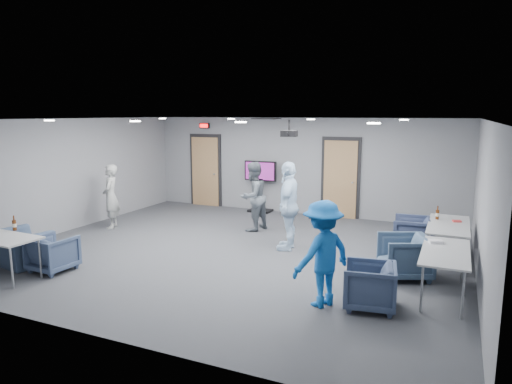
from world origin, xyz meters
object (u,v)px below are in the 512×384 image
at_px(chair_right_b, 405,257).
at_px(table_right_a, 449,226).
at_px(person_c, 289,206).
at_px(bottle_front, 14,225).
at_px(bottle_right, 437,214).
at_px(chair_front_b, 20,248).
at_px(person_b, 253,197).
at_px(person_a, 111,197).
at_px(table_right_b, 445,254).
at_px(chair_right_c, 369,286).
at_px(projector, 289,133).
at_px(tv_stand, 260,183).
at_px(chair_front_a, 53,253).
at_px(person_d, 322,254).
at_px(chair_right_a, 413,235).

xyz_separation_m(chair_right_b, table_right_a, (0.65, 1.27, 0.31)).
relative_size(person_c, bottle_front, 6.74).
height_order(bottle_front, bottle_right, bottle_front).
bearing_deg(chair_front_b, person_c, -134.01).
relative_size(person_b, bottle_front, 6.09).
height_order(person_a, chair_right_b, person_a).
relative_size(person_a, table_right_b, 0.95).
bearing_deg(chair_right_c, person_a, -116.98).
distance_m(person_b, person_c, 1.73).
distance_m(person_a, bottle_right, 7.53).
bearing_deg(projector, tv_stand, 116.30).
bearing_deg(chair_right_c, person_b, -143.84).
height_order(person_a, projector, projector).
xyz_separation_m(person_a, person_c, (4.63, 0.10, 0.13)).
bearing_deg(chair_front_a, tv_stand, -100.32).
height_order(person_d, chair_right_c, person_d).
height_order(person_b, person_d, person_b).
bearing_deg(chair_right_a, person_a, -86.60).
bearing_deg(table_right_b, chair_front_b, 102.31).
xyz_separation_m(person_b, tv_stand, (-0.68, 2.03, 0.00)).
xyz_separation_m(chair_right_c, chair_front_a, (-5.52, -0.70, -0.01)).
bearing_deg(table_right_a, tv_stand, 62.48).
height_order(chair_right_b, bottle_right, bottle_right).
relative_size(person_b, person_c, 0.90).
relative_size(chair_right_a, table_right_a, 0.46).
relative_size(chair_front_a, tv_stand, 0.49).
xyz_separation_m(chair_right_b, chair_right_c, (-0.33, -1.53, -0.04)).
distance_m(chair_right_c, chair_front_a, 5.56).
xyz_separation_m(chair_right_c, tv_stand, (-4.10, 5.45, 0.50)).
bearing_deg(chair_right_b, table_right_b, 23.23).
distance_m(person_c, table_right_a, 3.12).
relative_size(person_b, chair_right_c, 2.26).
relative_size(person_a, person_d, 1.00).
bearing_deg(person_c, projector, -167.37).
xyz_separation_m(person_c, chair_right_c, (2.10, -2.31, -0.59)).
relative_size(person_b, table_right_b, 1.00).
bearing_deg(chair_right_b, person_a, -118.34).
bearing_deg(chair_front_a, table_right_a, -148.98).
relative_size(person_d, projector, 4.47).
relative_size(person_d, chair_front_a, 2.21).
bearing_deg(bottle_front, table_right_b, 14.16).
bearing_deg(chair_front_a, chair_right_b, -156.44).
distance_m(person_b, person_d, 4.53).
relative_size(table_right_a, tv_stand, 1.20).
height_order(bottle_front, projector, projector).
height_order(person_d, projector, projector).
bearing_deg(tv_stand, table_right_a, -27.52).
distance_m(person_a, person_c, 4.63).
xyz_separation_m(chair_front_a, bottle_right, (6.27, 3.85, 0.50)).
bearing_deg(table_right_a, table_right_b, -180.00).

